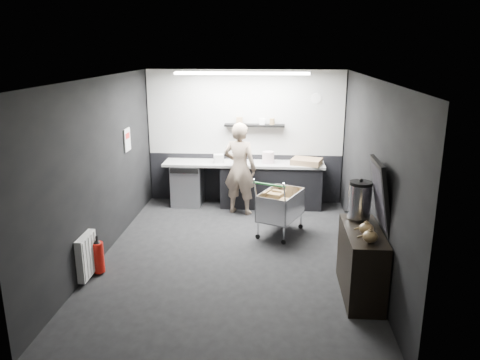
{
  "coord_description": "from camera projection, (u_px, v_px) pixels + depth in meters",
  "views": [
    {
      "loc": [
        0.62,
        -6.62,
        3.12
      ],
      "look_at": [
        0.08,
        0.4,
        1.11
      ],
      "focal_mm": 35.0,
      "sensor_mm": 36.0,
      "label": 1
    }
  ],
  "objects": [
    {
      "name": "wall_left",
      "position": [
        100.0,
        169.0,
        7.03
      ],
      "size": [
        0.0,
        5.5,
        5.5
      ],
      "primitive_type": "plane",
      "rotation": [
        1.57,
        0.0,
        1.57
      ],
      "color": "black",
      "rests_on": "floor"
    },
    {
      "name": "pink_tub",
      "position": [
        268.0,
        157.0,
        9.26
      ],
      "size": [
        0.23,
        0.23,
        0.23
      ],
      "primitive_type": "cylinder",
      "color": "silver",
      "rests_on": "prep_counter"
    },
    {
      "name": "prep_counter",
      "position": [
        250.0,
        184.0,
        9.44
      ],
      "size": [
        3.2,
        0.61,
        0.9
      ],
      "color": "black",
      "rests_on": "floor"
    },
    {
      "name": "wall_clock",
      "position": [
        316.0,
        98.0,
        9.17
      ],
      "size": [
        0.2,
        0.03,
        0.2
      ],
      "primitive_type": "cylinder",
      "rotation": [
        1.57,
        0.0,
        0.0
      ],
      "color": "silver",
      "rests_on": "wall_back"
    },
    {
      "name": "poster",
      "position": [
        127.0,
        140.0,
        8.22
      ],
      "size": [
        0.02,
        0.3,
        0.4
      ],
      "primitive_type": "cube",
      "color": "silver",
      "rests_on": "wall_left"
    },
    {
      "name": "wall_front",
      "position": [
        205.0,
        249.0,
        4.25
      ],
      "size": [
        5.5,
        0.0,
        5.5
      ],
      "primitive_type": "plane",
      "rotation": [
        -1.57,
        0.0,
        0.0
      ],
      "color": "black",
      "rests_on": "floor"
    },
    {
      "name": "ceiling",
      "position": [
        232.0,
        78.0,
        6.51
      ],
      "size": [
        5.5,
        5.5,
        0.0
      ],
      "primitive_type": "plane",
      "rotation": [
        3.14,
        0.0,
        0.0
      ],
      "color": "silver",
      "rests_on": "wall_back"
    },
    {
      "name": "shopping_cart",
      "position": [
        280.0,
        207.0,
        7.98
      ],
      "size": [
        0.9,
        1.15,
        1.03
      ],
      "color": "silver",
      "rests_on": "floor"
    },
    {
      "name": "floor",
      "position": [
        233.0,
        256.0,
        7.25
      ],
      "size": [
        5.5,
        5.5,
        0.0
      ],
      "primitive_type": "plane",
      "color": "black",
      "rests_on": "ground"
    },
    {
      "name": "wall_back",
      "position": [
        245.0,
        137.0,
        9.52
      ],
      "size": [
        5.5,
        0.0,
        5.5
      ],
      "primitive_type": "plane",
      "rotation": [
        1.57,
        0.0,
        0.0
      ],
      "color": "black",
      "rests_on": "floor"
    },
    {
      "name": "dado_panel",
      "position": [
        245.0,
        178.0,
        9.73
      ],
      "size": [
        3.95,
        0.02,
        1.0
      ],
      "primitive_type": "cube",
      "color": "black",
      "rests_on": "wall_back"
    },
    {
      "name": "kitchen_wall_panel",
      "position": [
        245.0,
        113.0,
        9.36
      ],
      "size": [
        3.95,
        0.02,
        1.7
      ],
      "primitive_type": "cube",
      "color": "#B5B6B1",
      "rests_on": "wall_back"
    },
    {
      "name": "sideboard",
      "position": [
        362.0,
        253.0,
        6.0
      ],
      "size": [
        0.51,
        1.2,
        1.8
      ],
      "color": "black",
      "rests_on": "floor"
    },
    {
      "name": "floating_shelf",
      "position": [
        254.0,
        125.0,
        9.31
      ],
      "size": [
        1.2,
        0.22,
        0.04
      ],
      "primitive_type": "cube",
      "color": "black",
      "rests_on": "wall_back"
    },
    {
      "name": "cardboard_box",
      "position": [
        307.0,
        162.0,
        9.17
      ],
      "size": [
        0.66,
        0.57,
        0.11
      ],
      "primitive_type": "cube",
      "rotation": [
        0.0,
        0.0,
        -0.3
      ],
      "color": "#896A49",
      "rests_on": "prep_counter"
    },
    {
      "name": "radiator",
      "position": [
        87.0,
        256.0,
        6.44
      ],
      "size": [
        0.1,
        0.5,
        0.6
      ],
      "primitive_type": "cube",
      "color": "silver",
      "rests_on": "wall_left"
    },
    {
      "name": "ceiling_strip",
      "position": [
        242.0,
        73.0,
        8.29
      ],
      "size": [
        2.4,
        0.2,
        0.04
      ],
      "primitive_type": "cube",
      "color": "white",
      "rests_on": "ceiling"
    },
    {
      "name": "wall_right",
      "position": [
        370.0,
        175.0,
        6.74
      ],
      "size": [
        0.0,
        5.5,
        5.5
      ],
      "primitive_type": "plane",
      "rotation": [
        1.57,
        0.0,
        -1.57
      ],
      "color": "black",
      "rests_on": "floor"
    },
    {
      "name": "person",
      "position": [
        240.0,
        169.0,
        8.9
      ],
      "size": [
        0.74,
        0.59,
        1.78
      ],
      "primitive_type": "imported",
      "rotation": [
        0.0,
        0.0,
        2.85
      ],
      "color": "beige",
      "rests_on": "floor"
    },
    {
      "name": "white_container",
      "position": [
        219.0,
        159.0,
        9.29
      ],
      "size": [
        0.22,
        0.19,
        0.17
      ],
      "primitive_type": "cube",
      "rotation": [
        0.0,
        0.0,
        0.22
      ],
      "color": "silver",
      "rests_on": "prep_counter"
    },
    {
      "name": "poster_red_band",
      "position": [
        127.0,
        136.0,
        8.2
      ],
      "size": [
        0.02,
        0.22,
        0.1
      ],
      "primitive_type": "cube",
      "color": "red",
      "rests_on": "poster"
    },
    {
      "name": "fire_extinguisher",
      "position": [
        98.0,
        256.0,
        6.62
      ],
      "size": [
        0.17,
        0.17,
        0.55
      ],
      "color": "#AF130B",
      "rests_on": "floor"
    }
  ]
}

